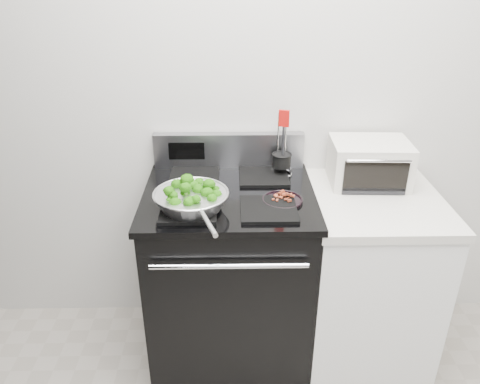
{
  "coord_description": "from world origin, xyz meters",
  "views": [
    {
      "loc": [
        -0.29,
        -0.51,
        1.91
      ],
      "look_at": [
        -0.25,
        1.36,
        0.98
      ],
      "focal_mm": 35.0,
      "sensor_mm": 36.0,
      "label": 1
    }
  ],
  "objects_px": {
    "bacon_plate": "(282,198)",
    "utensil_holder": "(282,163)",
    "skillet": "(191,199)",
    "toaster_oven": "(369,163)",
    "gas_range": "(230,275)"
  },
  "relations": [
    {
      "from": "utensil_holder",
      "to": "skillet",
      "type": "bearing_deg",
      "value": -122.78
    },
    {
      "from": "skillet",
      "to": "toaster_oven",
      "type": "distance_m",
      "value": 0.9
    },
    {
      "from": "bacon_plate",
      "to": "utensil_holder",
      "type": "bearing_deg",
      "value": 85.51
    },
    {
      "from": "gas_range",
      "to": "skillet",
      "type": "bearing_deg",
      "value": -134.78
    },
    {
      "from": "skillet",
      "to": "bacon_plate",
      "type": "height_order",
      "value": "skillet"
    },
    {
      "from": "bacon_plate",
      "to": "utensil_holder",
      "type": "distance_m",
      "value": 0.29
    },
    {
      "from": "bacon_plate",
      "to": "toaster_oven",
      "type": "xyz_separation_m",
      "value": [
        0.45,
        0.25,
        0.06
      ]
    },
    {
      "from": "gas_range",
      "to": "utensil_holder",
      "type": "bearing_deg",
      "value": 37.08
    },
    {
      "from": "skillet",
      "to": "utensil_holder",
      "type": "bearing_deg",
      "value": 21.55
    },
    {
      "from": "gas_range",
      "to": "bacon_plate",
      "type": "bearing_deg",
      "value": -21.14
    },
    {
      "from": "gas_range",
      "to": "skillet",
      "type": "relative_size",
      "value": 2.26
    },
    {
      "from": "skillet",
      "to": "bacon_plate",
      "type": "distance_m",
      "value": 0.4
    },
    {
      "from": "bacon_plate",
      "to": "skillet",
      "type": "bearing_deg",
      "value": -170.21
    },
    {
      "from": "bacon_plate",
      "to": "gas_range",
      "type": "bearing_deg",
      "value": 158.86
    },
    {
      "from": "utensil_holder",
      "to": "toaster_oven",
      "type": "bearing_deg",
      "value": 12.17
    }
  ]
}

